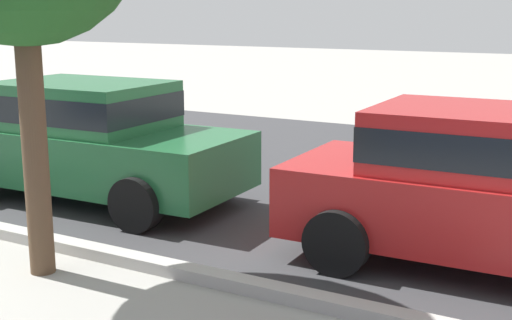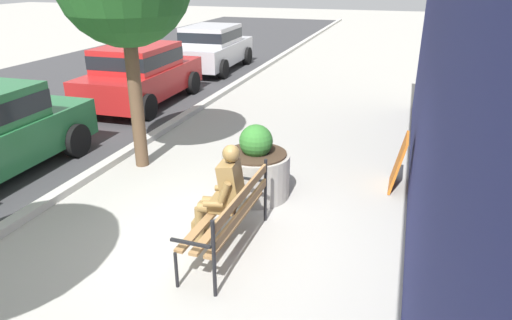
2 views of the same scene
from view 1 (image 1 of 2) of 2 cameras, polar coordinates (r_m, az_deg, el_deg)
street_surface at (r=12.05m, az=-5.95°, el=0.41°), size 60.00×9.00×0.01m
parked_car_green at (r=9.31m, az=-13.62°, el=1.86°), size 4.15×2.02×1.56m
parked_car_red at (r=6.96m, az=19.24°, el=-1.95°), size 4.15×2.02×1.56m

